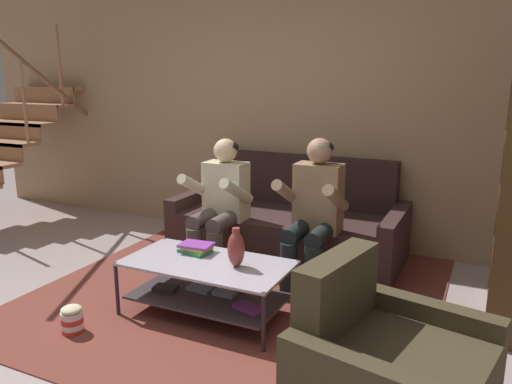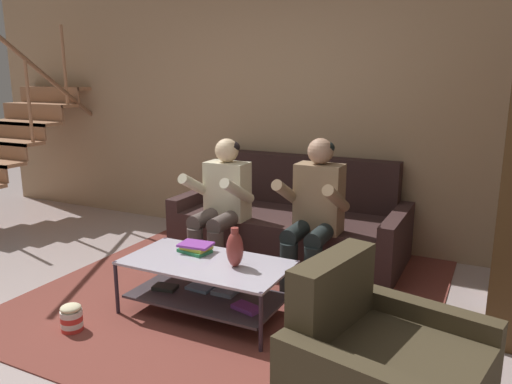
% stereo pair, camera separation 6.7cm
% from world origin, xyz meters
% --- Properties ---
extents(ground, '(16.80, 16.80, 0.00)m').
position_xyz_m(ground, '(0.00, 0.00, 0.00)').
color(ground, '#B09D9B').
extents(back_partition, '(8.40, 0.12, 2.90)m').
position_xyz_m(back_partition, '(0.00, 2.46, 1.45)').
color(back_partition, tan).
rests_on(back_partition, ground).
extents(staircase_run, '(1.00, 2.41, 2.67)m').
position_xyz_m(staircase_run, '(-3.21, 1.47, 0.99)').
color(staircase_run, '#B27B57').
rests_on(staircase_run, ground).
extents(couch, '(2.13, 0.96, 0.92)m').
position_xyz_m(couch, '(0.14, 1.93, 0.29)').
color(couch, '#382422').
rests_on(couch, ground).
extents(person_seated_left, '(0.50, 0.58, 1.15)m').
position_xyz_m(person_seated_left, '(-0.29, 1.35, 0.63)').
color(person_seated_left, '#564944').
rests_on(person_seated_left, ground).
extents(person_seated_right, '(0.50, 0.58, 1.20)m').
position_xyz_m(person_seated_right, '(0.58, 1.36, 0.65)').
color(person_seated_right, black).
rests_on(person_seated_right, ground).
extents(coffee_table, '(1.18, 0.62, 0.40)m').
position_xyz_m(coffee_table, '(0.08, 0.51, 0.27)').
color(coffee_table, '#B9B2C5').
rests_on(coffee_table, ground).
extents(area_rug, '(3.00, 3.36, 0.01)m').
position_xyz_m(area_rug, '(0.11, 1.09, 0.01)').
color(area_rug, brown).
rests_on(area_rug, ground).
extents(vase, '(0.12, 0.12, 0.28)m').
position_xyz_m(vase, '(0.31, 0.52, 0.54)').
color(vase, brown).
rests_on(vase, coffee_table).
extents(book_stack, '(0.26, 0.20, 0.07)m').
position_xyz_m(book_stack, '(-0.09, 0.63, 0.44)').
color(book_stack, '#2C874F').
rests_on(book_stack, coffee_table).
extents(armchair, '(0.98, 0.99, 0.81)m').
position_xyz_m(armchair, '(1.47, -0.10, 0.27)').
color(armchair, '#413724').
rests_on(armchair, ground).
extents(popcorn_tub, '(0.15, 0.15, 0.20)m').
position_xyz_m(popcorn_tub, '(-0.60, -0.12, 0.10)').
color(popcorn_tub, red).
rests_on(popcorn_tub, ground).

